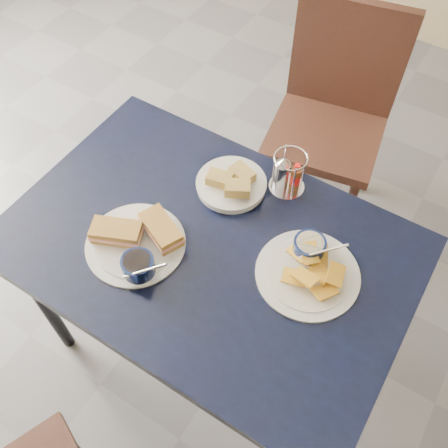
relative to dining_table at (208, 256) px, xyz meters
The scene contains 7 objects.
ground 0.69m from the dining_table, 31.81° to the right, with size 6.00×6.00×0.00m, color #56565B.
dining_table is the anchor object (origin of this frame).
chair_far 0.96m from the dining_table, 89.52° to the left, with size 0.52×0.51×0.95m.
sandwich_plate 0.22m from the dining_table, 144.63° to the right, with size 0.31×0.29×0.12m.
plantain_plate 0.30m from the dining_table, 15.88° to the left, with size 0.29×0.29×0.12m.
bread_basket 0.23m from the dining_table, 103.30° to the left, with size 0.21×0.21×0.07m.
condiment_caddy 0.34m from the dining_table, 74.13° to the left, with size 0.11×0.11×0.14m.
Camera 1 is at (0.36, -0.57, 1.94)m, focal length 40.00 mm.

